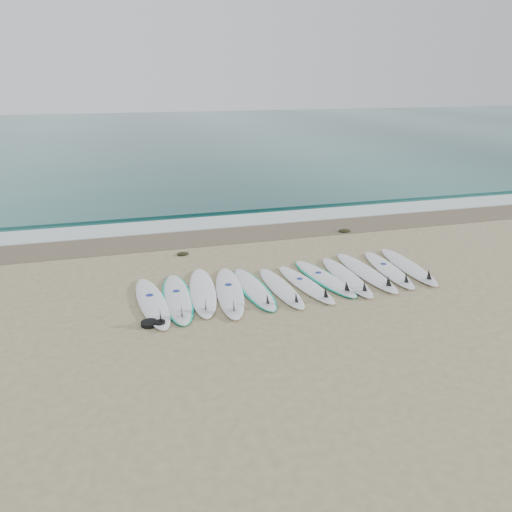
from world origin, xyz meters
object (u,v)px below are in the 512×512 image
object	(u,v)px
surfboard_11	(409,267)
leash_coil	(152,323)
surfboard_0	(153,303)
surfboard_6	(306,285)

from	to	relation	value
surfboard_11	leash_coil	xyz separation A→B (m)	(-6.43, -1.28, -0.01)
surfboard_0	surfboard_6	bearing A→B (deg)	-4.34
surfboard_6	surfboard_11	size ratio (longest dim) A/B	0.91
surfboard_6	surfboard_11	world-z (taller)	surfboard_11
surfboard_6	leash_coil	bearing A→B (deg)	-173.26
surfboard_0	surfboard_6	world-z (taller)	surfboard_0
surfboard_0	surfboard_6	xyz separation A→B (m)	(3.46, 0.03, -0.01)
leash_coil	surfboard_11	bearing A→B (deg)	11.26
surfboard_11	leash_coil	bearing A→B (deg)	-164.84
surfboard_11	surfboard_6	bearing A→B (deg)	-169.31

